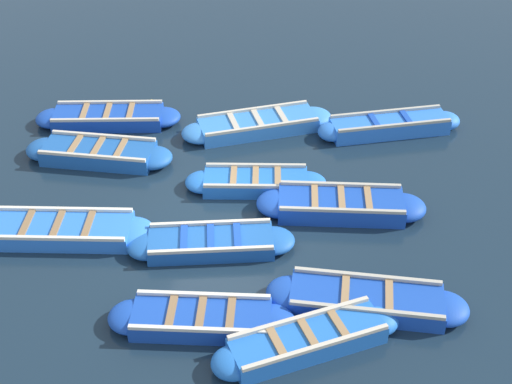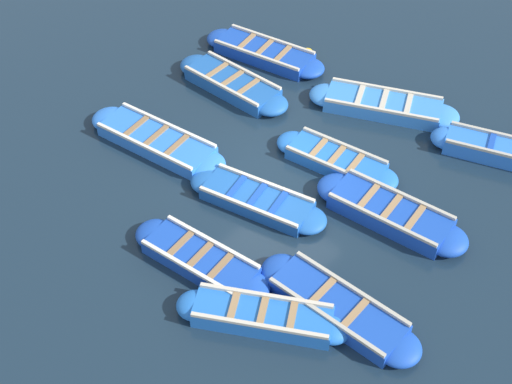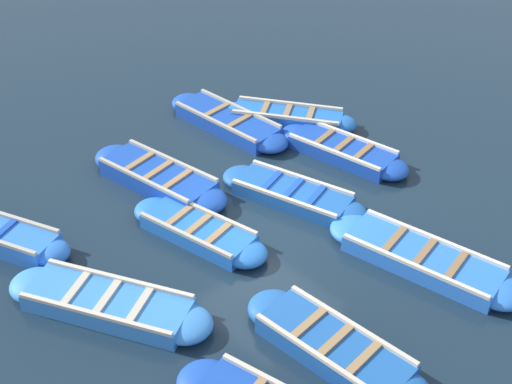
# 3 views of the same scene
# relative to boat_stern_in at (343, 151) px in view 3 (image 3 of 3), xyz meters

# --- Properties ---
(ground_plane) EXTENTS (120.00, 120.00, 0.00)m
(ground_plane) POSITION_rel_boat_stern_in_xyz_m (2.89, 0.54, -0.17)
(ground_plane) COLOR #162838
(boat_stern_in) EXTENTS (1.38, 3.42, 0.39)m
(boat_stern_in) POSITION_rel_boat_stern_in_xyz_m (0.00, 0.00, 0.00)
(boat_stern_in) COLOR #1947B7
(boat_stern_in) RESTS_ON ground
(boat_far_corner) EXTENTS (2.49, 3.27, 0.43)m
(boat_far_corner) POSITION_rel_boat_stern_in_xyz_m (-0.12, -1.91, 0.02)
(boat_far_corner) COLOR blue
(boat_far_corner) RESTS_ON ground
(boat_centre) EXTENTS (1.15, 3.73, 0.41)m
(boat_centre) POSITION_rel_boat_stern_in_xyz_m (1.07, -2.80, 0.01)
(boat_centre) COLOR #1947B7
(boat_centre) RESTS_ON ground
(boat_tucked) EXTENTS (1.43, 3.27, 0.38)m
(boat_tucked) POSITION_rel_boat_stern_in_xyz_m (4.30, -0.04, -0.00)
(boat_tucked) COLOR blue
(boat_tucked) RESTS_ON ground
(boat_drifting) EXTENTS (1.50, 3.72, 0.46)m
(boat_drifting) POSITION_rel_boat_stern_in_xyz_m (3.80, -2.01, 0.03)
(boat_drifting) COLOR #1947B7
(boat_drifting) RESTS_ON ground
(boat_inner_gap) EXTENTS (1.75, 3.48, 0.37)m
(boat_inner_gap) POSITION_rel_boat_stern_in_xyz_m (2.06, 0.39, -0.01)
(boat_inner_gap) COLOR #1E59AD
(boat_inner_gap) RESTS_ON ground
(boat_outer_right) EXTENTS (2.62, 3.87, 0.41)m
(boat_outer_right) POSITION_rel_boat_stern_in_xyz_m (6.75, 0.44, 0.01)
(boat_outer_right) COLOR #3884E0
(boat_outer_right) RESTS_ON ground
(boat_end_of_row) EXTENTS (1.17, 3.61, 0.43)m
(boat_end_of_row) POSITION_rel_boat_stern_in_xyz_m (4.64, 3.84, 0.02)
(boat_end_of_row) COLOR #1E59AD
(boat_end_of_row) RESTS_ON ground
(boat_broadside) EXTENTS (1.66, 4.05, 0.39)m
(boat_broadside) POSITION_rel_boat_stern_in_xyz_m (1.76, 3.53, 0.00)
(boat_broadside) COLOR blue
(boat_broadside) RESTS_ON ground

